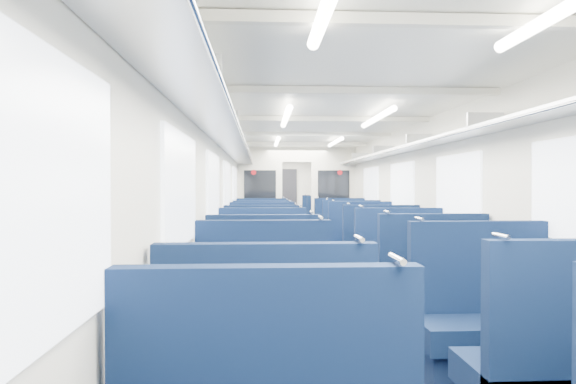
{
  "coord_description": "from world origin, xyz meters",
  "views": [
    {
      "loc": [
        -0.85,
        -8.66,
        1.45
      ],
      "look_at": [
        -0.24,
        3.04,
        1.29
      ],
      "focal_mm": 32.1,
      "sensor_mm": 36.0,
      "label": 1
    }
  ],
  "objects_px": {
    "seat_18": "(262,237)",
    "seat_11": "(401,275)",
    "seat_10": "(263,275)",
    "seat_23": "(322,224)",
    "seat_16": "(262,243)",
    "seat_8": "(263,296)",
    "seat_20": "(262,228)",
    "seat_9": "(428,292)",
    "seat_17": "(350,242)",
    "end_door": "(286,198)",
    "seat_14": "(262,252)",
    "seat_13": "(378,260)",
    "seat_21": "(328,228)",
    "seat_6": "(264,325)",
    "seat_7": "(485,329)",
    "seat_5": "(569,383)",
    "seat_12": "(263,261)",
    "seat_22": "(262,225)",
    "seat_15": "(362,250)",
    "seat_19": "(341,236)",
    "bulkhead": "(297,194)"
  },
  "relations": [
    {
      "from": "seat_18",
      "to": "seat_11",
      "type": "bearing_deg",
      "value": -70.1
    },
    {
      "from": "seat_10",
      "to": "seat_23",
      "type": "height_order",
      "value": "same"
    },
    {
      "from": "seat_16",
      "to": "seat_8",
      "type": "bearing_deg",
      "value": -90.0
    },
    {
      "from": "seat_20",
      "to": "seat_9",
      "type": "bearing_deg",
      "value": -77.87
    },
    {
      "from": "seat_16",
      "to": "seat_20",
      "type": "bearing_deg",
      "value": 90.0
    },
    {
      "from": "seat_20",
      "to": "seat_8",
      "type": "bearing_deg",
      "value": -90.0
    },
    {
      "from": "seat_17",
      "to": "seat_23",
      "type": "xyz_separation_m",
      "value": [
        0.0,
        4.39,
        0.0
      ]
    },
    {
      "from": "seat_11",
      "to": "seat_9",
      "type": "bearing_deg",
      "value": -90.0
    },
    {
      "from": "end_door",
      "to": "seat_14",
      "type": "bearing_deg",
      "value": -95.11
    },
    {
      "from": "seat_16",
      "to": "seat_18",
      "type": "distance_m",
      "value": 1.07
    },
    {
      "from": "seat_17",
      "to": "seat_14",
      "type": "bearing_deg",
      "value": -141.51
    },
    {
      "from": "seat_13",
      "to": "seat_14",
      "type": "bearing_deg",
      "value": 147.82
    },
    {
      "from": "seat_17",
      "to": "seat_21",
      "type": "distance_m",
      "value": 3.25
    },
    {
      "from": "seat_6",
      "to": "seat_8",
      "type": "distance_m",
      "value": 1.05
    },
    {
      "from": "seat_7",
      "to": "seat_5",
      "type": "bearing_deg",
      "value": -90.0
    },
    {
      "from": "seat_17",
      "to": "seat_20",
      "type": "height_order",
      "value": "same"
    },
    {
      "from": "seat_9",
      "to": "seat_10",
      "type": "bearing_deg",
      "value": 146.76
    },
    {
      "from": "seat_7",
      "to": "seat_21",
      "type": "bearing_deg",
      "value": 90.0
    },
    {
      "from": "seat_11",
      "to": "seat_21",
      "type": "height_order",
      "value": "same"
    },
    {
      "from": "seat_12",
      "to": "seat_16",
      "type": "bearing_deg",
      "value": 90.0
    },
    {
      "from": "seat_17",
      "to": "seat_12",
      "type": "bearing_deg",
      "value": -125.48
    },
    {
      "from": "seat_16",
      "to": "seat_18",
      "type": "bearing_deg",
      "value": 90.0
    },
    {
      "from": "seat_5",
      "to": "seat_18",
      "type": "distance_m",
      "value": 8.11
    },
    {
      "from": "seat_7",
      "to": "seat_9",
      "type": "xyz_separation_m",
      "value": [
        0.0,
        1.33,
        0.0
      ]
    },
    {
      "from": "seat_14",
      "to": "seat_20",
      "type": "bearing_deg",
      "value": 90.0
    },
    {
      "from": "seat_23",
      "to": "seat_11",
      "type": "bearing_deg",
      "value": -90.0
    },
    {
      "from": "seat_13",
      "to": "seat_23",
      "type": "height_order",
      "value": "same"
    },
    {
      "from": "seat_12",
      "to": "seat_22",
      "type": "bearing_deg",
      "value": 90.0
    },
    {
      "from": "seat_14",
      "to": "seat_21",
      "type": "xyz_separation_m",
      "value": [
        1.66,
        4.57,
        0.0
      ]
    },
    {
      "from": "seat_6",
      "to": "seat_8",
      "type": "relative_size",
      "value": 1.0
    },
    {
      "from": "seat_9",
      "to": "seat_17",
      "type": "distance_m",
      "value": 4.55
    },
    {
      "from": "seat_14",
      "to": "seat_18",
      "type": "xyz_separation_m",
      "value": [
        0.0,
        2.33,
        0.0
      ]
    },
    {
      "from": "seat_12",
      "to": "seat_23",
      "type": "distance_m",
      "value": 6.92
    },
    {
      "from": "seat_11",
      "to": "seat_8",
      "type": "bearing_deg",
      "value": -147.4
    },
    {
      "from": "seat_10",
      "to": "seat_20",
      "type": "relative_size",
      "value": 1.0
    },
    {
      "from": "seat_18",
      "to": "seat_15",
      "type": "bearing_deg",
      "value": -52.26
    },
    {
      "from": "seat_19",
      "to": "end_door",
      "type": "bearing_deg",
      "value": 96.95
    },
    {
      "from": "seat_13",
      "to": "seat_15",
      "type": "distance_m",
      "value": 1.23
    },
    {
      "from": "seat_20",
      "to": "seat_11",
      "type": "bearing_deg",
      "value": -76.18
    },
    {
      "from": "seat_16",
      "to": "seat_5",
      "type": "bearing_deg",
      "value": -76.41
    },
    {
      "from": "seat_7",
      "to": "seat_22",
      "type": "xyz_separation_m",
      "value": [
        -1.66,
        10.22,
        0.0
      ]
    },
    {
      "from": "seat_8",
      "to": "seat_22",
      "type": "relative_size",
      "value": 1.0
    },
    {
      "from": "seat_5",
      "to": "seat_17",
      "type": "height_order",
      "value": "same"
    },
    {
      "from": "seat_22",
      "to": "seat_13",
      "type": "bearing_deg",
      "value": -76.1
    },
    {
      "from": "bulkhead",
      "to": "seat_22",
      "type": "relative_size",
      "value": 2.33
    },
    {
      "from": "seat_15",
      "to": "seat_18",
      "type": "relative_size",
      "value": 1.0
    },
    {
      "from": "seat_20",
      "to": "seat_13",
      "type": "bearing_deg",
      "value": -73.3
    },
    {
      "from": "seat_20",
      "to": "seat_22",
      "type": "distance_m",
      "value": 1.17
    },
    {
      "from": "seat_5",
      "to": "seat_15",
      "type": "distance_m",
      "value": 5.8
    },
    {
      "from": "seat_8",
      "to": "seat_22",
      "type": "xyz_separation_m",
      "value": [
        0.0,
        8.98,
        0.0
      ]
    }
  ]
}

